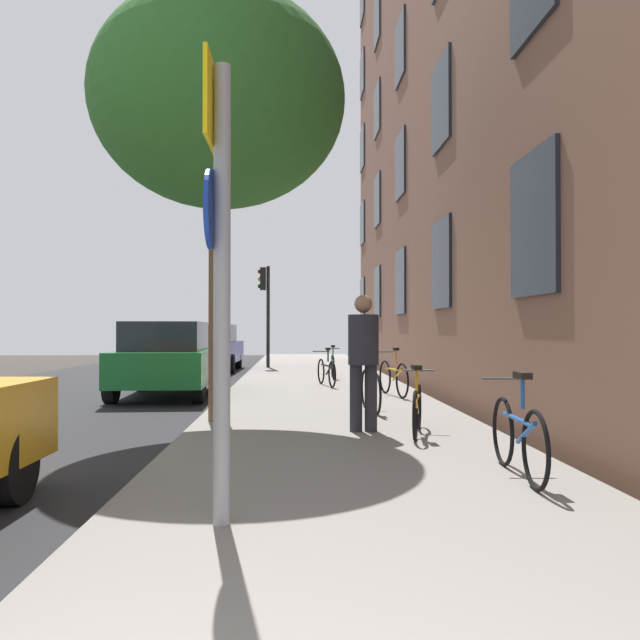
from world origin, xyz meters
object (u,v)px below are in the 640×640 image
at_px(traffic_light, 265,298).
at_px(bicycle_5, 333,365).
at_px(bicycle_0, 518,436).
at_px(bicycle_2, 371,389).
at_px(pedestrian_0, 363,353).
at_px(car_1, 167,358).
at_px(sign_post, 218,251).
at_px(bicycle_3, 393,377).
at_px(car_2, 212,347).
at_px(tree_near, 219,101).
at_px(bicycle_4, 326,371).
at_px(bicycle_1, 417,408).

relative_size(traffic_light, bicycle_5, 2.13).
xyz_separation_m(bicycle_0, bicycle_2, (-0.79, 4.80, -0.01)).
xyz_separation_m(pedestrian_0, car_1, (-3.66, 5.57, -0.31)).
bearing_deg(sign_post, traffic_light, 91.51).
distance_m(bicycle_3, car_1, 4.89).
bearing_deg(car_2, car_1, -89.24).
bearing_deg(bicycle_5, sign_post, -96.85).
height_order(bicycle_2, car_1, car_1).
bearing_deg(pedestrian_0, bicycle_2, 80.65).
height_order(bicycle_2, bicycle_5, bicycle_2).
bearing_deg(car_1, tree_near, -70.20).
bearing_deg(bicycle_3, bicycle_2, -107.32).
xyz_separation_m(bicycle_5, car_2, (-3.92, 4.84, 0.37)).
distance_m(bicycle_4, car_2, 8.11).
bearing_deg(car_1, pedestrian_0, -56.67).
bearing_deg(bicycle_4, car_1, -159.57).
relative_size(bicycle_0, bicycle_1, 1.09).
distance_m(car_1, car_2, 8.55).
distance_m(sign_post, traffic_light, 18.48).
xyz_separation_m(bicycle_1, bicycle_5, (-0.51, 9.60, 0.00)).
height_order(car_1, car_2, same).
xyz_separation_m(car_1, car_2, (-0.11, 8.55, 0.00)).
relative_size(bicycle_3, bicycle_4, 1.03).
bearing_deg(car_2, bicycle_4, -63.39).
height_order(tree_near, pedestrian_0, tree_near).
xyz_separation_m(traffic_light, pedestrian_0, (1.94, -14.42, -1.42)).
bearing_deg(sign_post, bicycle_1, 60.47).
distance_m(bicycle_3, bicycle_4, 2.70).
height_order(bicycle_5, pedestrian_0, pedestrian_0).
bearing_deg(bicycle_3, tree_near, -132.81).
relative_size(bicycle_0, car_1, 0.41).
bearing_deg(car_2, sign_post, -82.72).
bearing_deg(bicycle_0, bicycle_4, 97.58).
bearing_deg(sign_post, car_1, 102.94).
bearing_deg(car_2, bicycle_5, -50.99).
height_order(bicycle_0, bicycle_5, bicycle_0).
distance_m(sign_post, bicycle_0, 3.28).
relative_size(traffic_light, bicycle_4, 2.12).
height_order(bicycle_0, car_1, car_1).
xyz_separation_m(sign_post, bicycle_4, (1.31, 10.92, -1.55)).
bearing_deg(traffic_light, sign_post, -88.49).
bearing_deg(bicycle_3, bicycle_1, -95.16).
bearing_deg(traffic_light, bicycle_2, -79.53).
bearing_deg(car_1, bicycle_1, -53.75).
distance_m(bicycle_1, car_2, 15.11).
bearing_deg(bicycle_5, bicycle_3, -78.89).
distance_m(pedestrian_0, car_1, 6.67).
bearing_deg(sign_post, tree_near, 96.62).
xyz_separation_m(tree_near, bicycle_4, (1.90, 5.79, -4.40)).
bearing_deg(bicycle_2, bicycle_3, 72.68).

